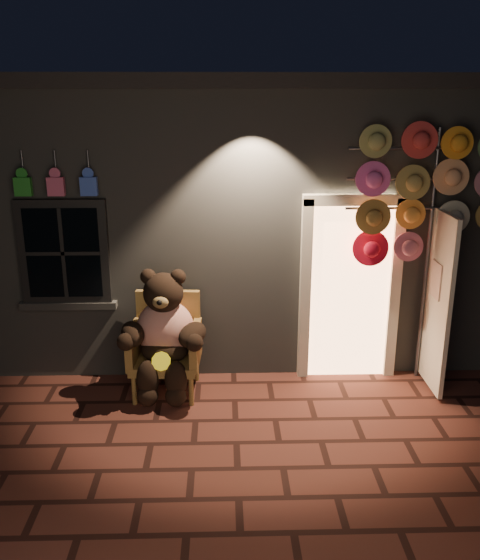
{
  "coord_description": "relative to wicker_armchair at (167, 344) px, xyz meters",
  "views": [
    {
      "loc": [
        -0.11,
        -5.02,
        3.27
      ],
      "look_at": [
        0.06,
        1.0,
        1.35
      ],
      "focal_mm": 38.0,
      "sensor_mm": 36.0,
      "label": 1
    }
  ],
  "objects": [
    {
      "name": "shop_building",
      "position": [
        0.76,
        2.84,
        1.18
      ],
      "size": [
        7.3,
        5.95,
        3.51
      ],
      "color": "slate",
      "rests_on": "ground"
    },
    {
      "name": "hat_rack",
      "position": [
        2.85,
        0.13,
        1.69
      ],
      "size": [
        1.75,
        0.22,
        2.93
      ],
      "color": "#59595E",
      "rests_on": "ground"
    },
    {
      "name": "teddy_bear",
      "position": [
        -0.01,
        -0.14,
        0.18
      ],
      "size": [
        1.03,
        0.82,
        1.42
      ],
      "rotation": [
        0.0,
        0.0,
        -0.06
      ],
      "color": "red",
      "rests_on": "ground"
    },
    {
      "name": "ground",
      "position": [
        0.76,
        -1.15,
        -0.56
      ],
      "size": [
        60.0,
        60.0,
        0.0
      ],
      "primitive_type": "plane",
      "color": "#53271F",
      "rests_on": "ground"
    },
    {
      "name": "wicker_armchair",
      "position": [
        0.0,
        0.0,
        0.0
      ],
      "size": [
        0.81,
        0.73,
        1.11
      ],
      "rotation": [
        0.0,
        0.0,
        -0.06
      ],
      "color": "#A0813E",
      "rests_on": "ground"
    }
  ]
}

